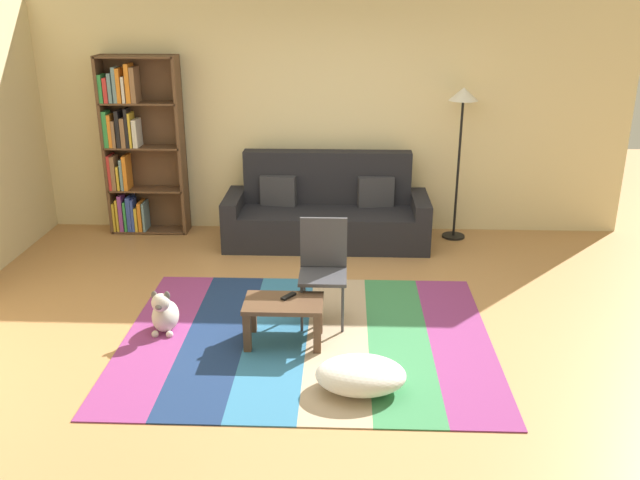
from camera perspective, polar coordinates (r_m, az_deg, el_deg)
ground_plane at (r=5.87m, az=0.24°, el=-7.03°), size 14.00×14.00×0.00m
back_wall at (r=7.88m, az=0.90°, el=10.48°), size 6.80×0.10×2.70m
rug at (r=5.62m, az=-1.11°, el=-8.31°), size 3.01×2.42×0.01m
couch at (r=7.61m, az=0.57°, el=2.26°), size 2.26×0.80×1.00m
bookshelf at (r=8.07m, az=-15.41°, el=7.56°), size 0.90×0.28×2.04m
coffee_table at (r=5.45m, az=-3.09°, el=-5.93°), size 0.63×0.41×0.36m
pouf at (r=4.91m, az=3.46°, el=-11.32°), size 0.65×0.47×0.23m
dog at (r=5.82m, az=-13.00°, el=-6.11°), size 0.22×0.35×0.40m
standing_lamp at (r=7.65m, az=11.93°, el=10.39°), size 0.32×0.32×1.72m
tv_remote at (r=5.48m, az=-2.68°, el=-4.76°), size 0.12×0.15×0.02m
folding_chair at (r=5.73m, az=0.27°, el=-1.88°), size 0.40×0.40×0.90m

